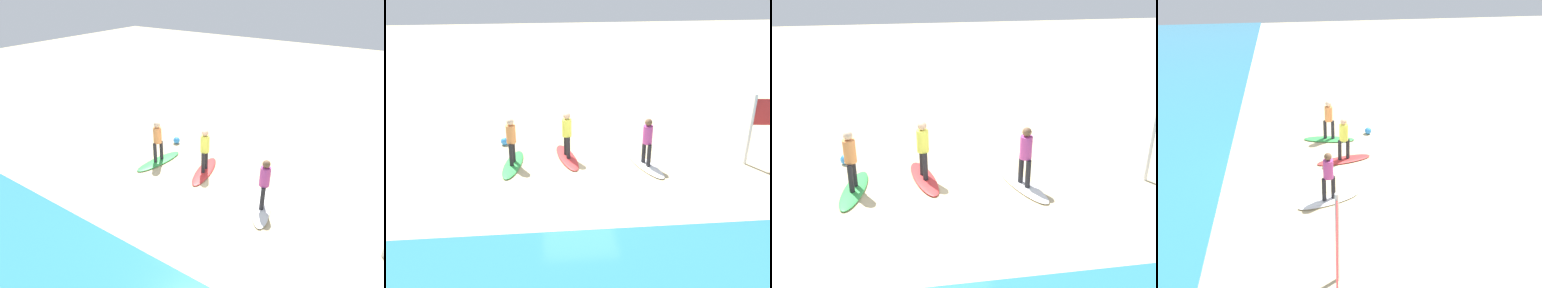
{
  "view_description": "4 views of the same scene",
  "coord_description": "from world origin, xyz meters",
  "views": [
    {
      "loc": [
        -5.07,
        7.61,
        6.52
      ],
      "look_at": [
        0.63,
        -0.99,
        1.22
      ],
      "focal_mm": 30.65,
      "sensor_mm": 36.0,
      "label": 1
    },
    {
      "loc": [
        1.17,
        12.34,
        6.9
      ],
      "look_at": [
        0.02,
        -0.2,
        1.07
      ],
      "focal_mm": 40.62,
      "sensor_mm": 36.0,
      "label": 2
    },
    {
      "loc": [
        0.83,
        9.4,
        5.83
      ],
      "look_at": [
        -0.83,
        -1.35,
        1.0
      ],
      "focal_mm": 40.74,
      "sensor_mm": 36.0,
      "label": 3
    },
    {
      "loc": [
        -13.49,
        0.48,
        7.54
      ],
      "look_at": [
        -0.91,
        -1.38,
        1.29
      ],
      "focal_mm": 39.17,
      "sensor_mm": 36.0,
      "label": 4
    }
  ],
  "objects": [
    {
      "name": "ground_plane",
      "position": [
        0.0,
        0.0,
        0.0
      ],
      "size": [
        60.0,
        60.0,
        0.0
      ],
      "primitive_type": "plane",
      "color": "#CCB789"
    },
    {
      "name": "surfboard_white",
      "position": [
        -2.32,
        -0.49,
        0.04
      ],
      "size": [
        1.22,
        2.17,
        0.09
      ],
      "primitive_type": "ellipsoid",
      "rotation": [
        0.0,
        0.0,
        1.9
      ],
      "color": "white",
      "rests_on": "ground"
    },
    {
      "name": "surfer_white",
      "position": [
        -2.32,
        -0.49,
        1.04
      ],
      "size": [
        0.32,
        0.44,
        1.64
      ],
      "color": "#232328",
      "rests_on": "surfboard_white"
    },
    {
      "name": "surfboard_red",
      "position": [
        0.3,
        -1.32,
        0.04
      ],
      "size": [
        0.98,
        2.17,
        0.09
      ],
      "primitive_type": "ellipsoid",
      "rotation": [
        0.0,
        0.0,
        1.78
      ],
      "color": "red",
      "rests_on": "ground"
    },
    {
      "name": "surfer_red",
      "position": [
        0.3,
        -1.32,
        1.04
      ],
      "size": [
        0.32,
        0.45,
        1.64
      ],
      "color": "#232328",
      "rests_on": "surfboard_red"
    },
    {
      "name": "surfboard_green",
      "position": [
        2.18,
        -0.95,
        0.04
      ],
      "size": [
        0.92,
        2.17,
        0.09
      ],
      "primitive_type": "ellipsoid",
      "rotation": [
        0.0,
        0.0,
        1.39
      ],
      "color": "green",
      "rests_on": "ground"
    },
    {
      "name": "surfer_green",
      "position": [
        2.18,
        -0.95,
        1.04
      ],
      "size": [
        0.32,
        0.46,
        1.64
      ],
      "color": "#232328",
      "rests_on": "surfboard_green"
    },
    {
      "name": "beach_ball",
      "position": [
        2.56,
        -2.67,
        0.15
      ],
      "size": [
        0.29,
        0.29,
        0.29
      ],
      "primitive_type": "sphere",
      "color": "#338CE5",
      "rests_on": "ground"
    }
  ]
}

